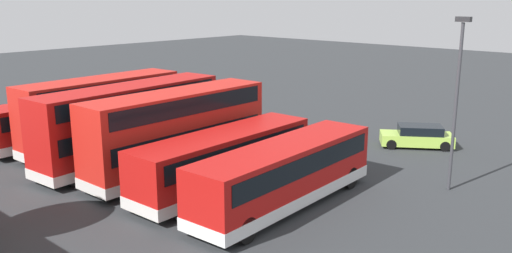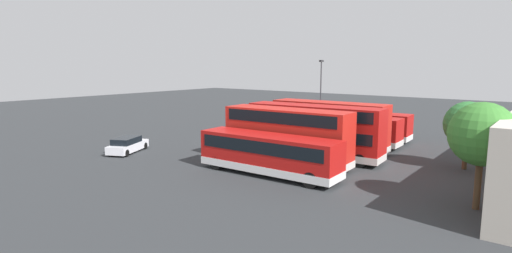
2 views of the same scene
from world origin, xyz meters
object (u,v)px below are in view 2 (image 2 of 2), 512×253
object	(u,v)px
bus_single_deck_near_end	(358,124)
bus_single_deck_second	(346,128)
bus_double_decker_third	(329,124)
car_small_green	(258,122)
bus_double_decker_fifth	(287,135)
bus_single_deck_sixth	(268,153)
car_hatchback_silver	(128,145)
lamp_post_tall	(321,89)
bus_double_decker_fourth	(314,130)

from	to	relation	value
bus_single_deck_near_end	bus_single_deck_second	world-z (taller)	same
bus_single_deck_second	bus_double_decker_third	distance (m)	3.77
bus_single_deck_second	car_small_green	world-z (taller)	bus_single_deck_second
bus_double_decker_fifth	bus_single_deck_near_end	bearing A→B (deg)	-178.62
bus_double_decker_fifth	bus_single_deck_sixth	world-z (taller)	bus_double_decker_fifth
car_hatchback_silver	bus_single_deck_near_end	bearing A→B (deg)	144.57
bus_single_deck_second	lamp_post_tall	bearing A→B (deg)	-137.73
bus_double_decker_third	car_small_green	world-z (taller)	bus_double_decker_third
car_small_green	bus_double_decker_third	bearing A→B (deg)	62.35
bus_single_deck_second	car_hatchback_silver	size ratio (longest dim) A/B	2.21
bus_double_decker_fourth	bus_single_deck_sixth	size ratio (longest dim) A/B	1.08
bus_single_deck_near_end	bus_double_decker_third	distance (m)	7.31
bus_double_decker_fourth	bus_double_decker_third	bearing A→B (deg)	-172.51
bus_double_decker_third	lamp_post_tall	world-z (taller)	lamp_post_tall
bus_double_decker_fifth	car_small_green	xyz separation A→B (m)	(-14.45, -13.87, -1.75)
car_hatchback_silver	car_small_green	xyz separation A→B (m)	(-19.37, 0.29, -0.00)
bus_single_deck_near_end	bus_double_decker_fifth	bearing A→B (deg)	1.38
bus_double_decker_third	bus_double_decker_fifth	world-z (taller)	same
bus_single_deck_near_end	lamp_post_tall	world-z (taller)	lamp_post_tall
bus_double_decker_fourth	car_small_green	bearing A→B (deg)	-127.19
bus_single_deck_second	car_small_green	xyz separation A→B (m)	(-3.54, -13.88, -0.92)
bus_double_decker_fifth	lamp_post_tall	distance (m)	20.82
bus_single_deck_second	car_hatchback_silver	distance (m)	21.27
bus_single_deck_near_end	bus_double_decker_fifth	distance (m)	14.52
bus_double_decker_fifth	bus_double_decker_fourth	bearing A→B (deg)	174.11
car_hatchback_silver	bus_double_decker_fourth	bearing A→B (deg)	120.49
bus_double_decker_fifth	car_hatchback_silver	world-z (taller)	bus_double_decker_fifth
bus_double_decker_fifth	lamp_post_tall	xyz separation A→B (m)	(-19.23, -7.56, 2.52)
bus_single_deck_sixth	car_hatchback_silver	distance (m)	14.80
bus_double_decker_fourth	car_hatchback_silver	xyz separation A→B (m)	(8.56, -14.54, -1.75)
bus_single_deck_near_end	bus_double_decker_fourth	distance (m)	10.91
bus_single_deck_near_end	bus_double_decker_third	bearing A→B (deg)	2.00
car_small_green	car_hatchback_silver	bearing A→B (deg)	-0.87
bus_single_deck_second	bus_double_decker_fourth	xyz separation A→B (m)	(7.27, 0.37, 0.83)
bus_single_deck_near_end	bus_single_deck_second	bearing A→B (deg)	5.70
bus_single_deck_near_end	car_hatchback_silver	distance (m)	23.85
bus_single_deck_sixth	car_small_green	distance (m)	22.76
bus_double_decker_fifth	bus_single_deck_sixth	size ratio (longest dim) A/B	0.96
bus_single_deck_sixth	car_hatchback_silver	size ratio (longest dim) A/B	2.28
bus_single_deck_second	bus_single_deck_sixth	size ratio (longest dim) A/B	0.97
bus_single_deck_near_end	bus_double_decker_fourth	bearing A→B (deg)	3.82
bus_single_deck_second	car_hatchback_silver	xyz separation A→B (m)	(15.83, -14.17, -0.92)
car_small_green	lamp_post_tall	xyz separation A→B (m)	(-4.79, 6.31, 4.26)
bus_double_decker_fifth	car_small_green	bearing A→B (deg)	-136.17
bus_single_deck_second	car_hatchback_silver	world-z (taller)	bus_single_deck_second
bus_double_decker_third	bus_single_deck_sixth	world-z (taller)	bus_double_decker_third
bus_single_deck_second	bus_double_decker_fourth	bearing A→B (deg)	2.90
bus_single_deck_near_end	bus_single_deck_sixth	xyz separation A→B (m)	(17.66, 0.85, 0.00)
bus_double_decker_fourth	bus_single_deck_second	bearing A→B (deg)	-177.10
bus_double_decker_fifth	car_small_green	world-z (taller)	bus_double_decker_fifth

